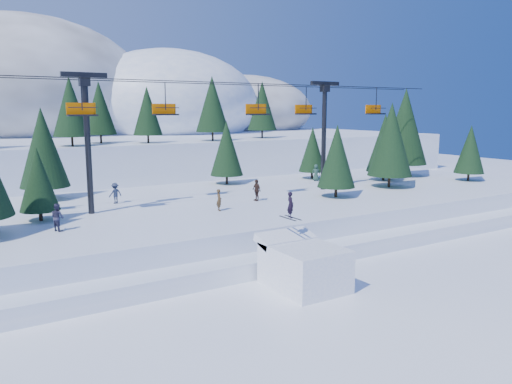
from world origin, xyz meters
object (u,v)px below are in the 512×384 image
jump_kicker (303,265)px  banner_far (402,238)px  banner_near (354,251)px  chairlift (219,120)px

jump_kicker → banner_far: bearing=16.3°
banner_far → banner_near: bearing=-171.0°
jump_kicker → chairlift: 17.57m
banner_near → banner_far: 5.72m
jump_kicker → banner_near: size_ratio=1.88×
banner_near → banner_far: (5.65, 0.90, 0.00)m
chairlift → banner_far: size_ratio=16.89×
jump_kicker → banner_near: bearing=22.4°
banner_near → jump_kicker: bearing=-157.6°
banner_near → banner_far: same height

